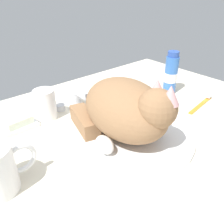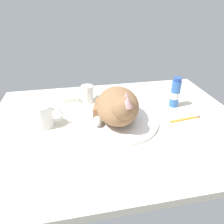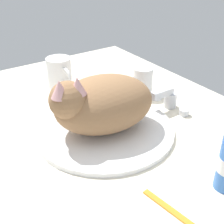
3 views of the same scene
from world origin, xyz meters
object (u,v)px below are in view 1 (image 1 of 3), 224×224
object	(u,v)px
faucet	(77,98)
toothbrush	(202,103)
rinse_cup	(45,104)
soap_bar	(18,121)
cat	(127,109)
toothpaste_bottle	(171,74)

from	to	relation	value
faucet	toothbrush	world-z (taller)	faucet
rinse_cup	soap_bar	size ratio (longest dim) A/B	1.26
rinse_cup	toothbrush	xyz separation A→B (cm)	(41.64, -25.19, -3.83)
faucet	rinse_cup	distance (cm)	11.14
cat	rinse_cup	size ratio (longest dim) A/B	3.33
soap_bar	toothpaste_bottle	bearing A→B (deg)	-14.01
toothpaste_bottle	toothbrush	size ratio (longest dim) A/B	1.00
toothpaste_bottle	toothbrush	xyz separation A→B (cm)	(0.49, -12.82, -6.37)
faucet	rinse_cup	world-z (taller)	rinse_cup
cat	soap_bar	xyz separation A→B (cm)	(-19.00, 22.16, -6.06)
toothbrush	faucet	bearing A→B (deg)	139.93
faucet	toothpaste_bottle	distance (cm)	33.08
cat	faucet	bearing A→B (deg)	89.25
faucet	toothpaste_bottle	bearing A→B (deg)	-23.25
cat	toothpaste_bottle	xyz separation A→B (cm)	(30.44, 9.83, -1.40)
rinse_cup	cat	bearing A→B (deg)	-64.26
rinse_cup	toothpaste_bottle	distance (cm)	43.04
toothpaste_bottle	soap_bar	bearing A→B (deg)	165.99
cat	rinse_cup	world-z (taller)	cat
toothpaste_bottle	toothbrush	distance (cm)	14.33
soap_bar	toothpaste_bottle	xyz separation A→B (cm)	(49.45, -12.34, 4.66)
rinse_cup	toothpaste_bottle	bearing A→B (deg)	-16.74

